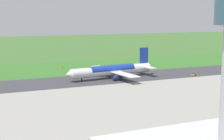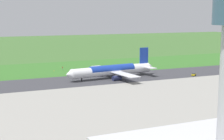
{
  "view_description": "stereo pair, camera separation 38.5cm",
  "coord_description": "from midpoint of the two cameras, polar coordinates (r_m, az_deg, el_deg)",
  "views": [
    {
      "loc": [
        76.02,
        169.03,
        34.19
      ],
      "look_at": [
        2.68,
        0.0,
        4.5
      ],
      "focal_mm": 54.86,
      "sensor_mm": 36.0,
      "label": 1
    },
    {
      "loc": [
        75.66,
        169.18,
        34.19
      ],
      "look_at": [
        2.68,
        0.0,
        4.5
      ],
      "focal_mm": 54.86,
      "sensor_mm": 36.0,
      "label": 2
    }
  ],
  "objects": [
    {
      "name": "grass_verge_foreground",
      "position": [
        220.75,
        -2.95,
        0.24
      ],
      "size": [
        600.0,
        80.0,
        0.04
      ],
      "primitive_type": "cube",
      "color": "#346B27",
      "rests_on": "ground"
    },
    {
      "name": "apron_concrete",
      "position": [
        136.95,
        11.23,
        -5.47
      ],
      "size": [
        440.0,
        110.0,
        0.05
      ],
      "primitive_type": "cube",
      "color": "gray",
      "rests_on": "ground"
    },
    {
      "name": "runway_asphalt",
      "position": [
        188.46,
        0.81,
        -1.29
      ],
      "size": [
        600.0,
        30.78,
        0.06
      ],
      "primitive_type": "cube",
      "color": "#38383D",
      "rests_on": "ground"
    },
    {
      "name": "no_stopping_sign",
      "position": [
        215.15,
        -8.21,
        0.28
      ],
      "size": [
        0.6,
        0.1,
        2.25
      ],
      "color": "slate",
      "rests_on": "ground"
    },
    {
      "name": "service_car_followme",
      "position": [
        200.03,
        13.52,
        -0.7
      ],
      "size": [
        4.34,
        4.12,
        1.62
      ],
      "color": "gold",
      "rests_on": "ground"
    },
    {
      "name": "airliner_main",
      "position": [
        186.84,
        0.16,
        -0.04
      ],
      "size": [
        54.13,
        44.4,
        15.88
      ],
      "color": "white",
      "rests_on": "ground"
    },
    {
      "name": "ground_plane",
      "position": [
        188.46,
        0.81,
        -1.3
      ],
      "size": [
        800.0,
        800.0,
        0.0
      ],
      "primitive_type": "plane",
      "color": "#3D662D"
    },
    {
      "name": "traffic_cone_orange",
      "position": [
        213.12,
        -9.57,
        -0.13
      ],
      "size": [
        0.4,
        0.4,
        0.55
      ],
      "primitive_type": "cone",
      "color": "orange",
      "rests_on": "ground"
    }
  ]
}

